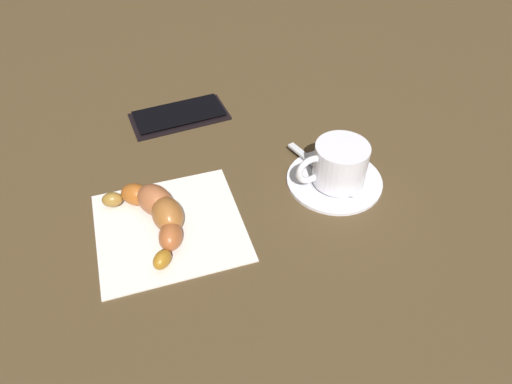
% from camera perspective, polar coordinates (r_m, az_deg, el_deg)
% --- Properties ---
extents(ground_plane, '(1.80, 1.80, 0.00)m').
position_cam_1_polar(ground_plane, '(0.60, 0.45, -0.05)').
color(ground_plane, '#4B3921').
extents(saucer, '(0.12, 0.12, 0.01)m').
position_cam_1_polar(saucer, '(0.62, 9.56, 1.57)').
color(saucer, white).
rests_on(saucer, ground).
extents(espresso_cup, '(0.09, 0.07, 0.05)m').
position_cam_1_polar(espresso_cup, '(0.59, 9.99, 3.74)').
color(espresso_cup, white).
rests_on(espresso_cup, saucer).
extents(teaspoon, '(0.07, 0.12, 0.01)m').
position_cam_1_polar(teaspoon, '(0.61, 9.42, 1.74)').
color(teaspoon, silver).
rests_on(teaspoon, saucer).
extents(sugar_packet, '(0.06, 0.04, 0.01)m').
position_cam_1_polar(sugar_packet, '(0.63, 10.70, 3.14)').
color(sugar_packet, white).
rests_on(sugar_packet, saucer).
extents(napkin, '(0.19, 0.19, 0.00)m').
position_cam_1_polar(napkin, '(0.56, -10.51, -4.15)').
color(napkin, silver).
rests_on(napkin, ground).
extents(croissant, '(0.10, 0.14, 0.04)m').
position_cam_1_polar(croissant, '(0.56, -12.03, -2.26)').
color(croissant, '#A26A1D').
rests_on(croissant, napkin).
extents(cell_phone, '(0.16, 0.10, 0.01)m').
position_cam_1_polar(cell_phone, '(0.73, -9.35, 9.22)').
color(cell_phone, black).
rests_on(cell_phone, ground).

